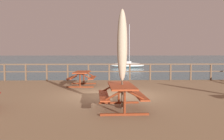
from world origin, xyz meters
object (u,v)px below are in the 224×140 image
object	(u,v)px
picnic_table_mid_centre	(121,91)
patio_umbrella_tall_back_left	(122,46)
picnic_table_front_left	(82,75)
sailboat_distant	(127,65)

from	to	relation	value
picnic_table_mid_centre	patio_umbrella_tall_back_left	xyz separation A→B (m)	(0.03, 0.02, 1.43)
picnic_table_mid_centre	picnic_table_front_left	bearing A→B (deg)	105.90
picnic_table_front_left	picnic_table_mid_centre	bearing A→B (deg)	-74.10
patio_umbrella_tall_back_left	picnic_table_mid_centre	bearing A→B (deg)	-139.27
sailboat_distant	picnic_table_mid_centre	bearing A→B (deg)	-95.71
patio_umbrella_tall_back_left	sailboat_distant	size ratio (longest dim) A/B	0.41
picnic_table_front_left	patio_umbrella_tall_back_left	world-z (taller)	patio_umbrella_tall_back_left
picnic_table_mid_centre	picnic_table_front_left	size ratio (longest dim) A/B	1.08
sailboat_distant	patio_umbrella_tall_back_left	bearing A→B (deg)	-95.67
picnic_table_mid_centre	patio_umbrella_tall_back_left	world-z (taller)	patio_umbrella_tall_back_left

